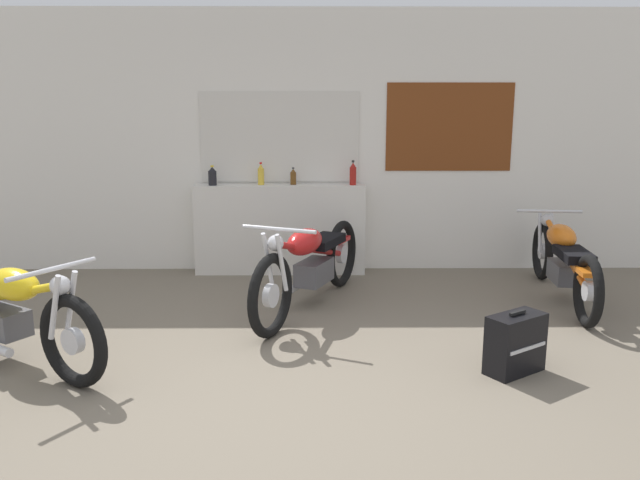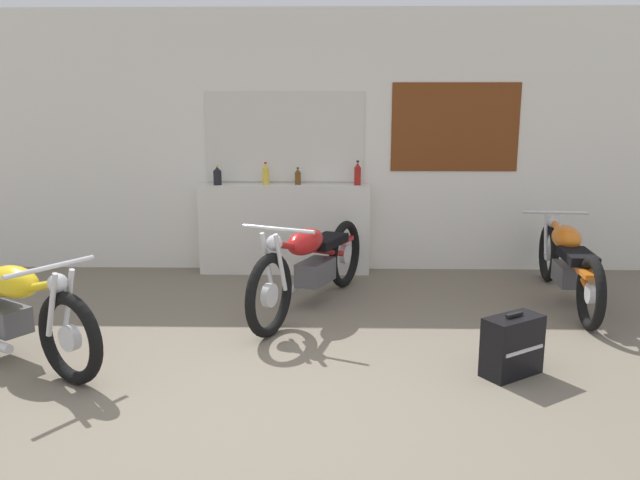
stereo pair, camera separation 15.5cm
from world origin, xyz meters
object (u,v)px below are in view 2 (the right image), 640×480
Objects in this scene: bottle_center at (298,177)px; bottle_left_center at (266,175)px; bottle_right_center at (358,174)px; motorcycle_orange at (568,262)px; hard_case_black at (512,346)px; bottle_leftmost at (217,176)px; motorcycle_yellow at (7,307)px; motorcycle_red at (312,263)px.

bottle_left_center is at bearing -178.60° from bottle_center.
bottle_left_center is 0.92× the size of bottle_right_center.
bottle_left_center is 0.35m from bottle_center.
bottle_center is 0.70× the size of bottle_right_center.
hard_case_black is at bearing -120.39° from motorcycle_orange.
motorcycle_yellow is at bearing -113.48° from bottle_leftmost.
bottle_leftmost is at bearing -179.26° from bottle_right_center.
motorcycle_orange is at bearing 59.61° from hard_case_black.
motorcycle_red is (0.54, -1.27, -0.65)m from bottle_left_center.
motorcycle_yellow is (-1.92, -2.51, -0.65)m from bottle_center.
hard_case_black is (3.52, -0.18, -0.19)m from motorcycle_yellow.
bottle_center is 3.23m from motorcycle_yellow.
bottle_right_center reaches higher than motorcycle_red.
bottle_right_center is at bearing 109.78° from hard_case_black.
bottle_center reaches higher than motorcycle_orange.
bottle_leftmost is at bearing -174.89° from bottle_left_center.
motorcycle_red reaches higher than hard_case_black.
bottle_right_center reaches higher than bottle_left_center.
bottle_center is at bearing 120.65° from hard_case_black.
bottle_left_center reaches higher than hard_case_black.
bottle_leftmost reaches higher than bottle_center.
bottle_left_center is at bearing 5.11° from bottle_leftmost.
motorcycle_orange is at bearing -28.15° from bottle_right_center.
bottle_leftmost is 3.61m from motorcycle_orange.
motorcycle_yellow reaches higher than motorcycle_orange.
motorcycle_orange is at bearing 5.34° from motorcycle_red.
motorcycle_orange is (2.55, -1.06, -0.66)m from bottle_center.
bottle_right_center is 3.63m from motorcycle_yellow.
bottle_leftmost reaches higher than motorcycle_yellow.
bottle_left_center is 0.12× the size of motorcycle_red.
bottle_right_center is at bearing -1.54° from bottle_left_center.
motorcycle_red is at bearing 134.84° from hard_case_black.
motorcycle_yellow is (-2.56, -2.47, -0.69)m from bottle_right_center.
motorcycle_yellow is 0.85× the size of motorcycle_red.
bottle_leftmost is 0.12× the size of motorcycle_yellow.
bottle_leftmost is at bearing 132.93° from hard_case_black.
motorcycle_orange reaches higher than hard_case_black.
motorcycle_red is at bearing -49.44° from bottle_leftmost.
bottle_leftmost is at bearing -176.38° from bottle_center.
motorcycle_red is at bearing -174.66° from motorcycle_orange.
bottle_right_center is at bearing 0.74° from bottle_leftmost.
bottle_right_center reaches higher than bottle_center.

